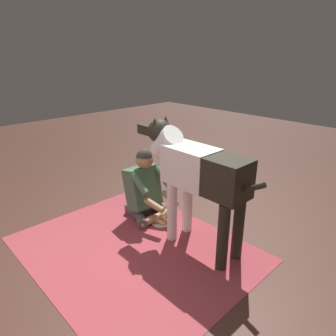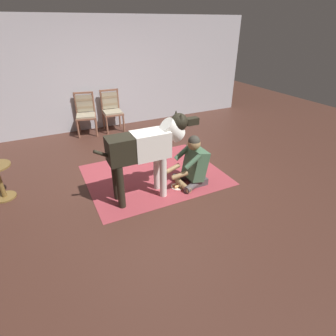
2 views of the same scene
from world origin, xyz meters
The scene contains 8 objects.
ground_plane centered at (0.00, 0.00, 0.00)m, with size 14.21×14.21×0.00m, color #45281F.
back_wall centered at (0.00, 3.09, 1.30)m, with size 8.21×0.10×2.60m, color #B6B5BD.
area_rug centered at (0.11, 0.14, 0.00)m, with size 2.34×1.88×0.01m, color #9C3840.
dining_chair_left_of_pair centered at (-0.52, 2.78, 0.54)m, with size 0.55×0.55×0.98m.
dining_chair_right_of_pair centered at (0.12, 2.78, 0.54)m, with size 0.49×0.49×0.98m.
person_sitting_on_floor centered at (0.57, -0.41, 0.36)m, with size 0.67×0.58×0.87m.
large_dog centered at (-0.23, -0.40, 0.83)m, with size 1.60×0.36×1.29m.
hot_dog_on_plate centered at (0.29, -0.41, 0.03)m, with size 0.22×0.22×0.06m.
Camera 2 is at (-1.51, -3.71, 2.42)m, focal length 28.55 mm.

